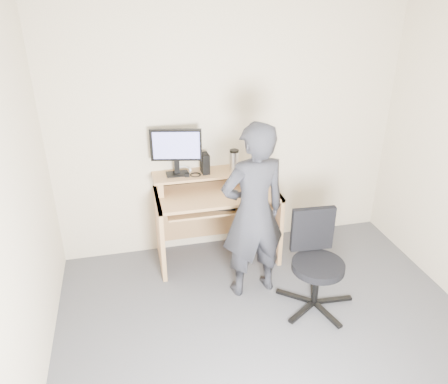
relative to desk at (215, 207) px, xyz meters
name	(u,v)px	position (x,y,z in m)	size (l,w,h in m)	color
ground	(283,358)	(0.20, -1.53, -0.55)	(3.50, 3.50, 0.00)	#56565B
back_wall	(230,133)	(0.20, 0.22, 0.70)	(3.50, 0.02, 2.50)	beige
ceiling	(312,6)	(0.20, -1.53, 1.95)	(3.50, 3.50, 0.02)	white
desk	(215,207)	(0.00, 0.00, 0.00)	(1.20, 0.60, 0.91)	tan
monitor	(176,148)	(-0.36, 0.08, 0.64)	(0.49, 0.14, 0.46)	black
external_drive	(205,163)	(-0.09, 0.06, 0.46)	(0.07, 0.13, 0.20)	black
travel_mug	(234,161)	(0.20, 0.05, 0.46)	(0.09, 0.09, 0.20)	silver
smartphone	(245,171)	(0.31, 0.02, 0.37)	(0.07, 0.13, 0.01)	black
charger	(187,175)	(-0.27, 0.01, 0.38)	(0.04, 0.04, 0.04)	black
headphones	(183,171)	(-0.29, 0.15, 0.37)	(0.16, 0.16, 0.02)	silver
keyboard	(211,205)	(-0.08, -0.17, 0.12)	(0.46, 0.18, 0.03)	black
mouse	(257,191)	(0.38, -0.18, 0.22)	(0.10, 0.06, 0.04)	black
office_chair	(316,257)	(0.68, -0.95, -0.08)	(0.66, 0.68, 0.86)	black
person	(253,212)	(0.19, -0.66, 0.27)	(0.59, 0.39, 1.63)	black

